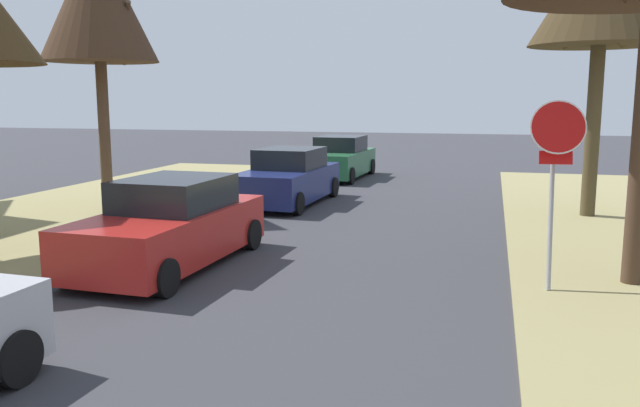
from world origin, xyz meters
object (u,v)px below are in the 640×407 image
at_px(stop_sign_far, 556,155).
at_px(parked_sedan_green, 340,159).
at_px(parked_sedan_red, 171,226).
at_px(parked_sedan_navy, 288,178).

bearing_deg(stop_sign_far, parked_sedan_green, 115.68).
relative_size(parked_sedan_red, parked_sedan_green, 1.00).
height_order(stop_sign_far, parked_sedan_green, stop_sign_far).
bearing_deg(parked_sedan_red, parked_sedan_green, 90.24).
bearing_deg(parked_sedan_green, stop_sign_far, -64.32).
bearing_deg(stop_sign_far, parked_sedan_navy, 132.18).
xyz_separation_m(stop_sign_far, parked_sedan_navy, (-6.51, 7.18, -1.42)).
distance_m(parked_sedan_navy, parked_sedan_green, 6.29).
xyz_separation_m(parked_sedan_navy, parked_sedan_green, (0.03, 6.29, 0.00)).
bearing_deg(parked_sedan_red, stop_sign_far, -0.10).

